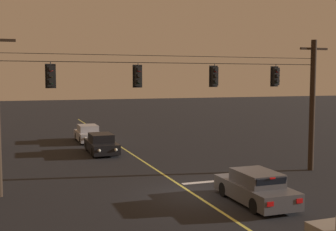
{
  "coord_description": "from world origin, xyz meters",
  "views": [
    {
      "loc": [
        -7.56,
        -17.77,
        5.29
      ],
      "look_at": [
        0.0,
        3.54,
        3.33
      ],
      "focal_mm": 45.96,
      "sensor_mm": 36.0,
      "label": 1
    }
  ],
  "objects_px": {
    "traffic_light_left_inner": "(138,76)",
    "traffic_light_centre": "(215,76)",
    "traffic_light_right_inner": "(276,76)",
    "car_oncoming_lead": "(101,144)",
    "traffic_light_leftmost": "(51,76)",
    "car_waiting_near_lane": "(256,188)",
    "car_oncoming_trailing": "(88,134)"
  },
  "relations": [
    {
      "from": "car_oncoming_lead",
      "to": "traffic_light_right_inner",
      "type": "bearing_deg",
      "value": -50.69
    },
    {
      "from": "traffic_light_left_inner",
      "to": "traffic_light_right_inner",
      "type": "bearing_deg",
      "value": 0.0
    },
    {
      "from": "traffic_light_centre",
      "to": "car_oncoming_trailing",
      "type": "bearing_deg",
      "value": 104.9
    },
    {
      "from": "traffic_light_left_inner",
      "to": "car_waiting_near_lane",
      "type": "relative_size",
      "value": 0.28
    },
    {
      "from": "car_waiting_near_lane",
      "to": "car_oncoming_trailing",
      "type": "distance_m",
      "value": 20.64
    },
    {
      "from": "traffic_light_left_inner",
      "to": "traffic_light_centre",
      "type": "distance_m",
      "value": 4.11
    },
    {
      "from": "traffic_light_right_inner",
      "to": "car_waiting_near_lane",
      "type": "xyz_separation_m",
      "value": [
        -3.99,
        -4.67,
        -4.75
      ]
    },
    {
      "from": "traffic_light_right_inner",
      "to": "car_oncoming_lead",
      "type": "height_order",
      "value": "traffic_light_right_inner"
    },
    {
      "from": "traffic_light_leftmost",
      "to": "traffic_light_right_inner",
      "type": "relative_size",
      "value": 1.0
    },
    {
      "from": "car_waiting_near_lane",
      "to": "car_oncoming_trailing",
      "type": "height_order",
      "value": "same"
    },
    {
      "from": "car_oncoming_trailing",
      "to": "traffic_light_right_inner",
      "type": "bearing_deg",
      "value": -63.27
    },
    {
      "from": "traffic_light_leftmost",
      "to": "car_oncoming_trailing",
      "type": "xyz_separation_m",
      "value": [
        4.09,
        15.6,
        -4.75
      ]
    },
    {
      "from": "traffic_light_left_inner",
      "to": "car_waiting_near_lane",
      "type": "distance_m",
      "value": 7.69
    },
    {
      "from": "traffic_light_centre",
      "to": "traffic_light_right_inner",
      "type": "bearing_deg",
      "value": 0.0
    },
    {
      "from": "traffic_light_left_inner",
      "to": "car_oncoming_trailing",
      "type": "relative_size",
      "value": 0.28
    },
    {
      "from": "traffic_light_right_inner",
      "to": "car_oncoming_trailing",
      "type": "height_order",
      "value": "traffic_light_right_inner"
    },
    {
      "from": "car_oncoming_trailing",
      "to": "traffic_light_leftmost",
      "type": "bearing_deg",
      "value": -104.7
    },
    {
      "from": "traffic_light_left_inner",
      "to": "traffic_light_right_inner",
      "type": "xyz_separation_m",
      "value": [
        7.82,
        0.0,
        0.0
      ]
    },
    {
      "from": "traffic_light_left_inner",
      "to": "traffic_light_centre",
      "type": "relative_size",
      "value": 1.0
    },
    {
      "from": "traffic_light_leftmost",
      "to": "car_oncoming_trailing",
      "type": "height_order",
      "value": "traffic_light_leftmost"
    },
    {
      "from": "traffic_light_leftmost",
      "to": "traffic_light_left_inner",
      "type": "distance_m",
      "value": 4.13
    },
    {
      "from": "car_waiting_near_lane",
      "to": "traffic_light_leftmost",
      "type": "bearing_deg",
      "value": 149.59
    },
    {
      "from": "car_oncoming_lead",
      "to": "car_oncoming_trailing",
      "type": "height_order",
      "value": "same"
    },
    {
      "from": "traffic_light_centre",
      "to": "car_oncoming_lead",
      "type": "height_order",
      "value": "traffic_light_centre"
    },
    {
      "from": "traffic_light_centre",
      "to": "car_oncoming_lead",
      "type": "xyz_separation_m",
      "value": [
        -4.17,
        9.62,
        -4.75
      ]
    },
    {
      "from": "traffic_light_right_inner",
      "to": "car_oncoming_lead",
      "type": "distance_m",
      "value": 13.31
    },
    {
      "from": "traffic_light_centre",
      "to": "car_oncoming_lead",
      "type": "distance_m",
      "value": 11.51
    },
    {
      "from": "traffic_light_left_inner",
      "to": "car_oncoming_lead",
      "type": "distance_m",
      "value": 10.73
    },
    {
      "from": "traffic_light_left_inner",
      "to": "traffic_light_right_inner",
      "type": "relative_size",
      "value": 1.0
    },
    {
      "from": "traffic_light_left_inner",
      "to": "traffic_light_leftmost",
      "type": "bearing_deg",
      "value": 180.0
    },
    {
      "from": "traffic_light_centre",
      "to": "car_waiting_near_lane",
      "type": "xyz_separation_m",
      "value": [
        -0.29,
        -4.67,
        -4.75
      ]
    },
    {
      "from": "traffic_light_left_inner",
      "to": "traffic_light_right_inner",
      "type": "distance_m",
      "value": 7.82
    }
  ]
}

